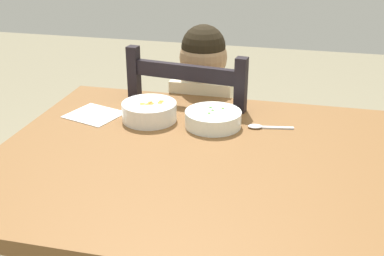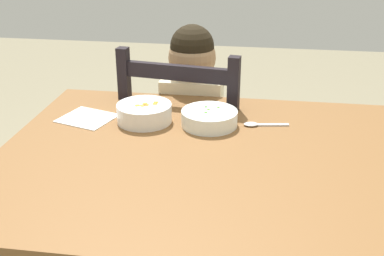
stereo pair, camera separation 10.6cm
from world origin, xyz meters
TOP-DOWN VIEW (x-y plane):
  - dining_table at (0.00, 0.00)m, footprint 1.17×0.90m
  - dining_chair at (-0.14, 0.50)m, footprint 0.47×0.47m
  - child_figure at (-0.14, 0.49)m, footprint 0.32×0.31m
  - bowl_of_peas at (-0.04, 0.20)m, footprint 0.17×0.17m
  - bowl_of_carrots at (-0.24, 0.20)m, footprint 0.17×0.17m
  - spoon at (0.11, 0.22)m, footprint 0.14×0.04m
  - paper_napkin at (-0.42, 0.19)m, footprint 0.19×0.18m

SIDE VIEW (x-z plane):
  - dining_chair at x=-0.14m, z-range 0.00..0.92m
  - dining_table at x=0.00m, z-range 0.26..1.00m
  - child_figure at x=-0.14m, z-range 0.16..1.13m
  - paper_napkin at x=-0.42m, z-range 0.74..0.74m
  - spoon at x=0.11m, z-range 0.74..0.75m
  - bowl_of_peas at x=-0.04m, z-range 0.74..0.79m
  - bowl_of_carrots at x=-0.24m, z-range 0.74..0.80m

